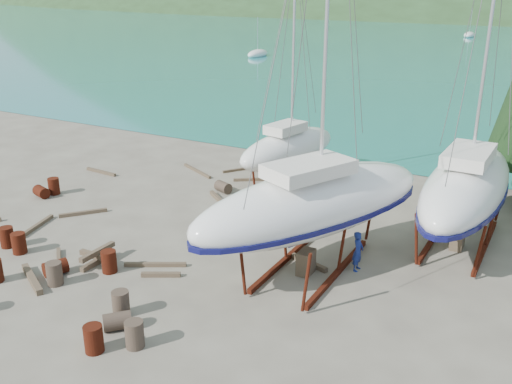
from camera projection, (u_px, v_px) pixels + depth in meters
The scene contains 41 objects.
ground at pixel (189, 257), 23.16m from camera, with size 600.00×600.00×0.00m, color #5B5348.
far_house_left at pixel (359, 5), 205.34m from camera, with size 6.60×5.60×5.60m.
far_house_center at pixel (476, 7), 187.07m from camera, with size 6.60×5.60×5.60m.
moored_boat_left at pixel (258, 54), 85.93m from camera, with size 2.00×5.00×6.05m.
moored_boat_far at pixel (469, 35), 116.87m from camera, with size 2.00×5.00×6.05m.
large_sailboat_near at pixel (314, 202), 21.35m from camera, with size 7.41×11.16×17.07m.
large_sailboat_far at pixel (467, 185), 23.42m from camera, with size 3.19×10.30×16.20m.
small_sailboat_shore at pixel (288, 148), 31.19m from camera, with size 3.83×7.91×12.14m.
worker at pixel (358, 251), 21.85m from camera, with size 0.58×0.38×1.60m, color navy.
drum_1 at pixel (117, 321), 18.25m from camera, with size 0.58×0.58×0.88m, color #2D2823.
drum_2 at pixel (41, 192), 29.54m from camera, with size 0.58×0.58×0.88m, color #4F1A0D.
drum_4 at pixel (279, 185), 30.50m from camera, with size 0.58×0.58×0.88m, color #4F1A0D.
drum_5 at pixel (121, 303), 18.98m from camera, with size 0.58×0.58×0.88m, color #2D2823.
drum_6 at pixel (255, 234), 24.55m from camera, with size 0.58×0.58×0.88m, color #4F1A0D.
drum_7 at pixel (94, 339), 17.10m from camera, with size 0.58×0.58×0.88m, color #4F1A0D.
drum_8 at pixel (54, 186), 29.92m from camera, with size 0.58×0.58×0.88m, color #4F1A0D.
drum_9 at pixel (223, 187), 30.24m from camera, with size 0.58×0.58×0.88m, color #2D2823.
drum_10 at pixel (19, 243), 23.37m from camera, with size 0.58×0.58×0.88m, color #4F1A0D.
drum_11 at pixel (281, 219), 26.12m from camera, with size 0.58×0.58×0.88m, color #2D2823.
drum_12 at pixel (55, 268), 21.69m from camera, with size 0.58×0.58×0.88m, color #4F1A0D.
drum_13 at pixel (7, 237), 23.92m from camera, with size 0.58×0.58×0.88m, color #4F1A0D.
drum_14 at pixel (109, 261), 21.84m from camera, with size 0.58×0.58×0.88m, color #4F1A0D.
drum_16 at pixel (54, 274), 20.92m from camera, with size 0.58×0.58×0.88m, color #2D2823.
drum_17 at pixel (135, 334), 17.31m from camera, with size 0.58×0.58×0.88m, color #2D2823.
timber_0 at pixel (241, 169), 33.83m from camera, with size 0.14×2.29×0.14m, color brown.
timber_1 at pixel (309, 263), 22.49m from camera, with size 0.19×1.79×0.19m, color brown.
timber_3 at pixel (59, 263), 22.53m from camera, with size 0.15×2.61×0.15m, color brown.
timber_4 at pixel (83, 213), 27.38m from camera, with size 0.17×2.25×0.17m, color brown.
timber_5 at pixel (155, 265), 22.37m from camera, with size 0.16×2.43×0.16m, color brown.
timber_6 at pixel (327, 170), 33.64m from camera, with size 0.19×2.12×0.19m, color brown.
timber_7 at pixel (161, 275), 21.59m from camera, with size 0.17×1.49×0.17m, color brown.
timber_8 at pixel (217, 198), 29.30m from camera, with size 0.19×1.79×0.19m, color brown.
timber_9 at pixel (252, 180), 32.06m from camera, with size 0.15×2.09×0.15m, color brown.
timber_10 at pixel (286, 191), 30.21m from camera, with size 0.16×2.36×0.16m, color brown.
timber_11 at pixel (216, 216), 27.01m from camera, with size 0.15×2.70×0.15m, color brown.
timber_12 at pixel (37, 226), 25.90m from camera, with size 0.17×2.46×0.17m, color brown.
timber_15 at pixel (197, 171), 33.54m from camera, with size 0.15×3.03×0.15m, color brown.
timber_16 at pixel (32, 279), 21.22m from camera, with size 0.23×2.43×0.23m, color brown.
timber_17 at pixel (101, 172), 33.35m from camera, with size 0.16×2.32×0.16m, color brown.
timber_pile_fore at pixel (98, 256), 22.55m from camera, with size 1.80×1.80×0.60m.
timber_pile_aft at pixel (342, 200), 28.44m from camera, with size 1.80×1.80×0.60m.
Camera 1 is at (12.53, -16.86, 10.48)m, focal length 40.00 mm.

